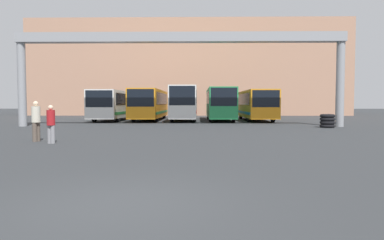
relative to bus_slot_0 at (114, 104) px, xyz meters
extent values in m
plane|color=#2D3033|center=(7.16, -28.75, -1.70)|extent=(200.00, 200.00, 0.00)
cube|color=tan|center=(7.16, 18.86, 5.06)|extent=(45.65, 12.00, 13.53)
cylinder|color=gray|center=(-4.71, -9.00, 1.42)|extent=(0.60, 0.60, 6.25)
cylinder|color=gray|center=(19.03, -9.00, 1.42)|extent=(0.60, 0.60, 6.25)
cube|color=gray|center=(7.16, -9.00, 4.90)|extent=(24.34, 0.80, 0.70)
cube|color=silver|center=(0.00, 0.01, -0.05)|extent=(2.55, 10.52, 2.60)
cube|color=black|center=(0.00, -5.23, 0.42)|extent=(2.35, 0.06, 1.46)
cube|color=black|center=(0.00, 0.01, 0.42)|extent=(2.58, 8.94, 1.09)
cube|color=#268C4C|center=(0.00, 0.01, -0.89)|extent=(2.58, 10.00, 0.24)
cylinder|color=black|center=(-1.12, -2.94, -1.16)|extent=(0.28, 1.08, 1.08)
cylinder|color=black|center=(1.12, -2.94, -1.16)|extent=(0.28, 1.08, 1.08)
cylinder|color=black|center=(-1.12, 2.96, -1.16)|extent=(0.28, 1.08, 1.08)
cylinder|color=black|center=(1.12, 2.96, -1.16)|extent=(0.28, 1.08, 1.08)
cube|color=orange|center=(3.58, 0.70, 0.00)|extent=(2.54, 11.89, 2.71)
cube|color=black|center=(3.58, -5.23, 0.50)|extent=(2.34, 0.06, 1.52)
cube|color=black|center=(3.58, 0.70, 0.50)|extent=(2.57, 10.11, 1.14)
cube|color=#268C4C|center=(3.58, 0.70, -0.87)|extent=(2.57, 11.30, 0.24)
cylinder|color=black|center=(2.47, -2.63, -1.25)|extent=(0.28, 0.91, 0.91)
cylinder|color=black|center=(4.69, -2.63, -1.25)|extent=(0.28, 0.91, 0.91)
cylinder|color=black|center=(2.47, 4.02, -1.25)|extent=(0.28, 0.91, 0.91)
cylinder|color=black|center=(4.69, 4.02, -1.25)|extent=(0.28, 0.91, 0.91)
cube|color=silver|center=(7.16, 0.01, 0.14)|extent=(2.43, 10.51, 2.98)
cube|color=black|center=(7.16, -5.23, 0.69)|extent=(2.23, 0.06, 1.67)
cube|color=black|center=(7.16, 0.01, 0.69)|extent=(2.46, 8.94, 1.25)
cube|color=red|center=(7.16, 0.01, -0.82)|extent=(2.46, 9.99, 0.24)
cylinder|color=black|center=(6.11, -2.94, -1.16)|extent=(0.28, 1.10, 1.10)
cylinder|color=black|center=(8.21, -2.94, -1.16)|extent=(0.28, 1.10, 1.10)
cylinder|color=black|center=(6.11, 2.95, -1.16)|extent=(0.28, 1.10, 1.10)
cylinder|color=black|center=(8.21, 2.95, -1.16)|extent=(0.28, 1.10, 1.10)
cube|color=#268C4C|center=(10.74, 0.02, 0.06)|extent=(2.47, 10.55, 2.82)
cube|color=black|center=(10.74, -5.23, 0.58)|extent=(2.27, 0.06, 1.58)
cube|color=black|center=(10.74, 0.02, 0.58)|extent=(2.50, 8.96, 1.19)
cube|color=#268C4C|center=(10.74, 0.02, -0.85)|extent=(2.50, 10.02, 0.24)
cylinder|color=black|center=(9.67, -2.93, -1.22)|extent=(0.28, 0.96, 0.96)
cylinder|color=black|center=(11.81, -2.93, -1.22)|extent=(0.28, 0.96, 0.96)
cylinder|color=black|center=(9.67, 2.97, -1.22)|extent=(0.28, 0.96, 0.96)
cylinder|color=black|center=(11.81, 2.97, -1.22)|extent=(0.28, 0.96, 0.96)
cube|color=orange|center=(14.32, 0.03, -0.05)|extent=(2.55, 10.56, 2.61)
cube|color=black|center=(14.32, -5.23, 0.43)|extent=(2.34, 0.06, 1.46)
cube|color=black|center=(14.32, 0.03, 0.43)|extent=(2.58, 8.98, 1.10)
cube|color=#1966B2|center=(14.32, 0.03, -0.88)|extent=(2.58, 10.03, 0.24)
cylinder|color=black|center=(13.21, -2.93, -1.20)|extent=(0.28, 1.02, 1.02)
cylinder|color=black|center=(15.44, -2.93, -1.20)|extent=(0.28, 1.02, 1.02)
cylinder|color=black|center=(13.21, 2.99, -1.20)|extent=(0.28, 1.02, 1.02)
cylinder|color=black|center=(15.44, 2.99, -1.20)|extent=(0.28, 1.02, 1.02)
cylinder|color=gray|center=(2.22, -19.86, -1.31)|extent=(0.18, 0.18, 0.79)
cylinder|color=gray|center=(2.06, -19.83, -1.31)|extent=(0.18, 0.18, 0.79)
cylinder|color=#A5191E|center=(2.14, -19.85, -0.58)|extent=(0.35, 0.35, 0.66)
sphere|color=beige|center=(2.14, -19.85, -0.14)|extent=(0.22, 0.22, 0.22)
cylinder|color=brown|center=(1.18, -19.04, -1.27)|extent=(0.20, 0.20, 0.88)
cylinder|color=brown|center=(1.11, -19.20, -1.27)|extent=(0.20, 0.20, 0.88)
cylinder|color=beige|center=(1.14, -19.12, -0.46)|extent=(0.38, 0.38, 0.73)
sphere|color=beige|center=(1.14, -19.12, 0.02)|extent=(0.24, 0.24, 0.24)
torus|color=black|center=(17.77, -9.99, -1.58)|extent=(1.04, 1.04, 0.24)
torus|color=black|center=(17.77, -9.99, -1.34)|extent=(1.04, 1.04, 0.24)
torus|color=black|center=(17.77, -9.99, -1.10)|extent=(1.04, 1.04, 0.24)
torus|color=black|center=(17.77, -9.99, -0.86)|extent=(1.04, 1.04, 0.24)
camera|label=1|loc=(8.52, -34.53, 0.06)|focal=32.00mm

